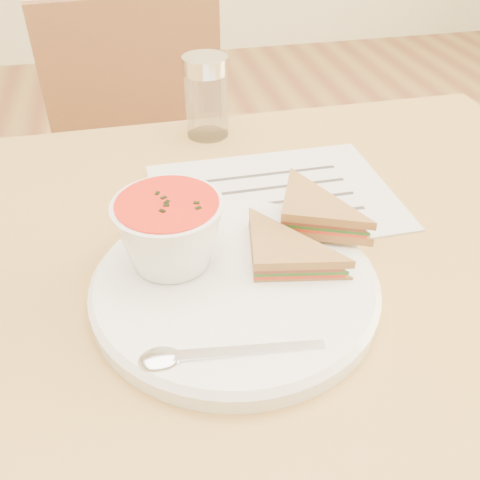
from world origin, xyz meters
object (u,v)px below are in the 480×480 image
object	(u,v)px
chair_far	(160,222)
condiment_shaker	(206,97)
soup_bowl	(170,235)
dining_table	(235,440)
plate	(235,286)

from	to	relation	value
chair_far	condiment_shaker	xyz separation A→B (m)	(0.08, -0.23, 0.38)
soup_bowl	dining_table	bearing A→B (deg)	22.64
soup_bowl	condiment_shaker	size ratio (longest dim) A/B	0.91
plate	dining_table	bearing A→B (deg)	78.54
dining_table	condiment_shaker	world-z (taller)	condiment_shaker
dining_table	condiment_shaker	xyz separation A→B (m)	(0.02, 0.29, 0.44)
chair_far	condiment_shaker	world-z (taller)	condiment_shaker
condiment_shaker	dining_table	bearing A→B (deg)	-94.64
dining_table	chair_far	world-z (taller)	chair_far
plate	soup_bowl	distance (m)	0.08
chair_far	soup_bowl	bearing A→B (deg)	83.60
chair_far	plate	bearing A→B (deg)	89.22
chair_far	plate	world-z (taller)	chair_far
soup_bowl	condiment_shaker	world-z (taller)	condiment_shaker
chair_far	plate	xyz separation A→B (m)	(0.04, -0.59, 0.32)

